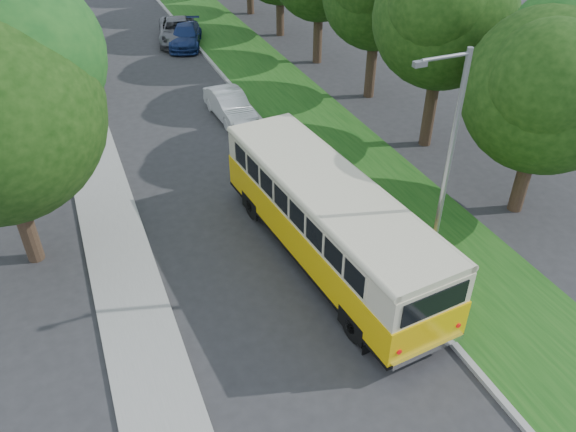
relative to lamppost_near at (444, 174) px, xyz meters
name	(u,v)px	position (x,y,z in m)	size (l,w,h in m)	color
ground	(277,273)	(-4.21, 2.50, -4.37)	(120.00, 120.00, 0.00)	#2B2B2D
curb	(312,179)	(-0.61, 7.50, -4.29)	(0.20, 70.00, 0.15)	gray
grass_verge	(360,169)	(1.74, 7.50, -4.30)	(4.50, 70.00, 0.13)	#174913
sidewalk	(111,224)	(-9.01, 7.50, -4.31)	(2.20, 70.00, 0.12)	gray
lamppost_near	(444,174)	(0.00, 0.00, 0.00)	(1.71, 0.16, 8.00)	gray
lamppost_far	(65,34)	(-8.91, 18.50, -0.25)	(1.71, 0.16, 7.50)	gray
warning_sign	(89,111)	(-8.71, 14.48, -2.66)	(0.56, 0.10, 2.50)	gray
vintage_bus	(328,222)	(-2.32, 2.54, -2.77)	(2.78, 10.79, 3.20)	yellow
car_silver	(262,142)	(-1.76, 10.51, -3.75)	(1.47, 3.66, 1.25)	silver
car_white	(230,105)	(-1.90, 14.77, -3.67)	(1.48, 4.26, 1.40)	white
car_blue	(186,36)	(-1.21, 26.77, -3.67)	(1.95, 4.80, 1.39)	navy
car_grey	(177,31)	(-1.51, 27.87, -3.61)	(2.50, 5.43, 1.51)	slate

